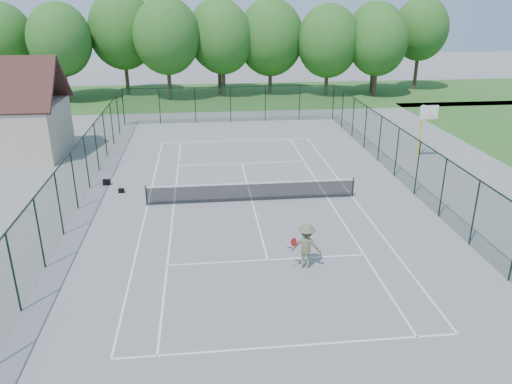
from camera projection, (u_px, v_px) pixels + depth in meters
ground at (252, 201)px, 26.57m from camera, size 140.00×140.00×0.00m
grass_far at (224, 96)px, 54.30m from camera, size 80.00×16.00×0.01m
court_lines at (252, 201)px, 26.57m from camera, size 11.05×23.85×0.01m
tennis_net at (252, 191)px, 26.36m from camera, size 11.08×0.08×1.10m
fence_enclosure at (252, 173)px, 26.00m from camera, size 18.05×36.05×3.02m
tree_line_far at (223, 38)px, 52.10m from camera, size 39.40×6.40×9.70m
basketball_goal at (425, 120)px, 32.66m from camera, size 1.20×1.43×3.65m
sports_bag_a at (107, 182)px, 28.77m from camera, size 0.41×0.24×0.32m
sports_bag_b at (121, 191)px, 27.64m from camera, size 0.32×0.21×0.24m
tennis_player at (306, 246)px, 19.83m from camera, size 2.11×1.05×1.87m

